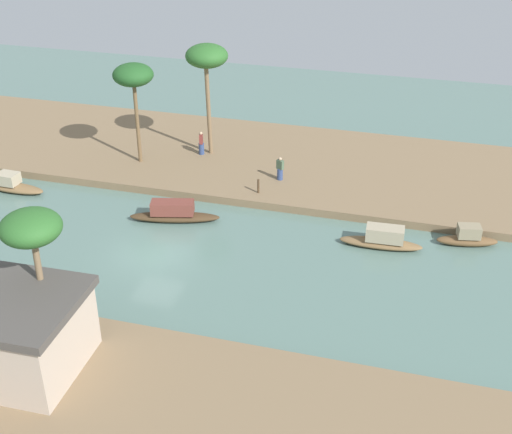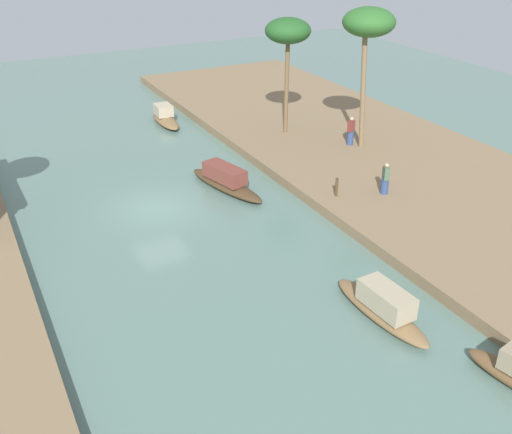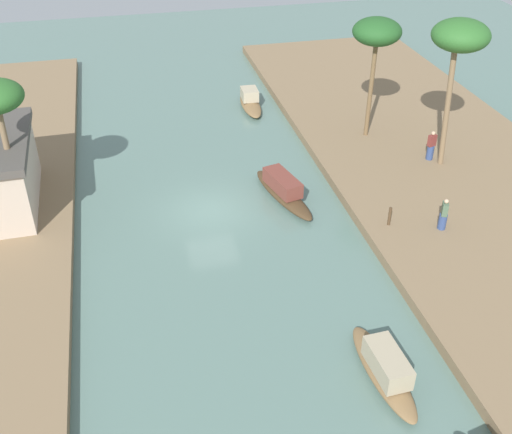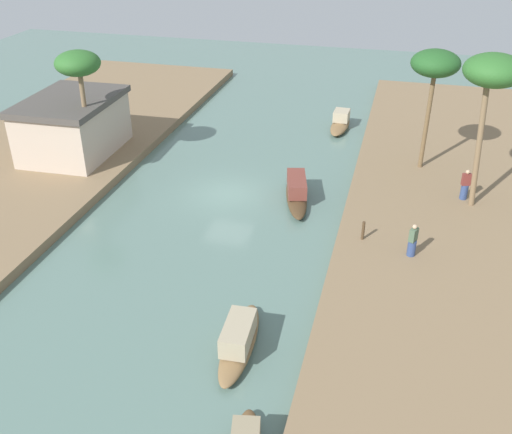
% 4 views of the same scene
% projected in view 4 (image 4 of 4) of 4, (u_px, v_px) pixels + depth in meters
% --- Properties ---
extents(river_water, '(71.74, 71.74, 0.00)m').
position_uv_depth(river_water, '(228.00, 194.00, 32.35)').
color(river_water, slate).
rests_on(river_water, ground).
extents(riverbank_left, '(45.67, 13.02, 0.51)m').
position_uv_depth(riverbank_left, '(476.00, 220.00, 29.36)').
color(riverbank_left, '#846B4C').
rests_on(riverbank_left, ground).
extents(riverbank_right, '(45.67, 13.02, 0.51)m').
position_uv_depth(riverbank_right, '(20.00, 165.00, 35.09)').
color(riverbank_right, '#846B4C').
rests_on(riverbank_right, ground).
extents(sampan_midstream, '(5.46, 2.35, 1.28)m').
position_uv_depth(sampan_midstream, '(297.00, 191.00, 31.57)').
color(sampan_midstream, '#47331E').
rests_on(sampan_midstream, river_water).
extents(sampan_with_red_awning, '(4.27, 1.32, 1.22)m').
position_uv_depth(sampan_with_red_awning, '(341.00, 122.00, 41.07)').
color(sampan_with_red_awning, brown).
rests_on(sampan_with_red_awning, river_water).
extents(sampan_foreground, '(4.61, 1.31, 1.28)m').
position_uv_depth(sampan_foreground, '(239.00, 339.00, 21.20)').
color(sampan_foreground, brown).
rests_on(sampan_foreground, river_water).
extents(person_on_near_bank, '(0.47, 0.49, 1.66)m').
position_uv_depth(person_on_near_bank, '(465.00, 186.00, 30.43)').
color(person_on_near_bank, '#33477A').
rests_on(person_on_near_bank, riverbank_left).
extents(person_by_mooring, '(0.51, 0.49, 1.56)m').
position_uv_depth(person_by_mooring, '(412.00, 242.00, 25.71)').
color(person_by_mooring, '#33477A').
rests_on(person_by_mooring, riverbank_left).
extents(mooring_post, '(0.14, 0.14, 0.92)m').
position_uv_depth(mooring_post, '(363.00, 230.00, 27.02)').
color(mooring_post, '#4C3823').
rests_on(mooring_post, riverbank_left).
extents(palm_tree_left_near, '(2.81, 2.81, 7.74)m').
position_uv_depth(palm_tree_left_near, '(493.00, 74.00, 26.93)').
color(palm_tree_left_near, '#7F6647').
rests_on(palm_tree_left_near, riverbank_left).
extents(palm_tree_left_far, '(2.65, 2.65, 6.80)m').
position_uv_depth(palm_tree_left_far, '(435.00, 65.00, 31.42)').
color(palm_tree_left_far, brown).
rests_on(palm_tree_left_far, riverbank_left).
extents(palm_tree_right_tall, '(2.51, 2.51, 6.59)m').
position_uv_depth(palm_tree_right_tall, '(78.00, 66.00, 32.15)').
color(palm_tree_right_tall, '#7F6647').
rests_on(palm_tree_right_tall, riverbank_right).
extents(riverside_building, '(6.85, 5.04, 3.44)m').
position_uv_depth(riverside_building, '(73.00, 125.00, 35.40)').
color(riverside_building, '#C6B29E').
rests_on(riverside_building, riverbank_right).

